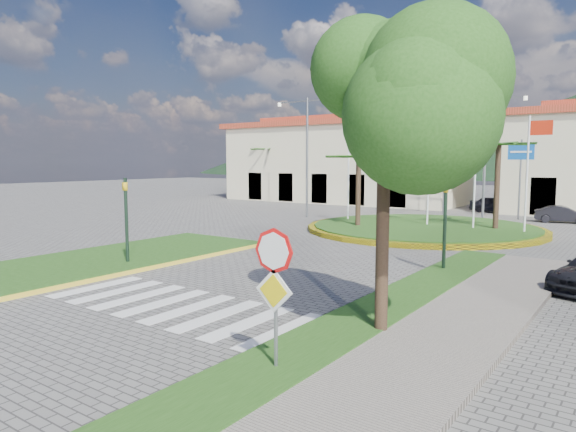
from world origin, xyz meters
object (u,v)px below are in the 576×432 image
Objects in this scene: white_van at (350,197)px; car_dark_a at (494,205)px; stop_sign at (274,277)px; deciduous_tree at (385,94)px; car_dark_b at (563,214)px; roundabout_island at (424,228)px.

car_dark_a is at bearing -107.54° from white_van.
stop_sign is 4.59m from deciduous_tree.
deciduous_tree is at bearing -175.61° from car_dark_a.
stop_sign is 0.59× the size of white_van.
car_dark_a is 1.09× the size of car_dark_b.
deciduous_tree is at bearing -164.53° from white_van.
deciduous_tree is (0.60, 3.04, 3.38)m from stop_sign.
stop_sign is 0.39× the size of deciduous_tree.
white_van is 1.30× the size of car_dark_a.
stop_sign is 0.77× the size of car_dark_a.
stop_sign is 28.61m from car_dark_b.
deciduous_tree is 25.96m from car_dark_b.
car_dark_a is 6.67m from car_dark_b.
white_van is (-16.90, 33.56, -1.17)m from stop_sign.
roundabout_island is 20.69m from stop_sign.
stop_sign is at bearing -101.18° from deciduous_tree.
roundabout_island is 3.68× the size of car_dark_a.
deciduous_tree is at bearing 168.80° from car_dark_b.
white_van reaches higher than car_dark_a.
stop_sign is 33.17m from car_dark_a.
stop_sign reaches higher than car_dark_a.
deciduous_tree reaches higher than car_dark_b.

